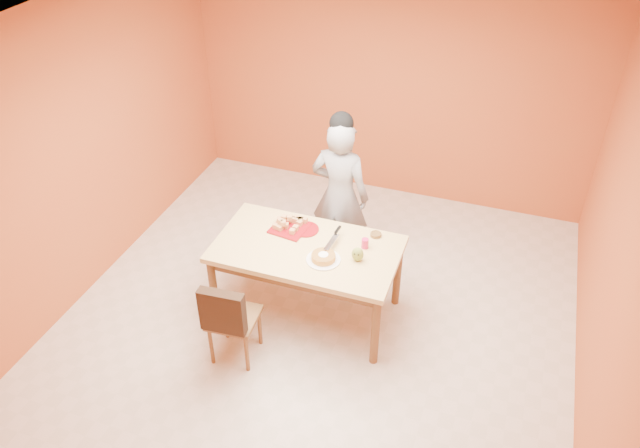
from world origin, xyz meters
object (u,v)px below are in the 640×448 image
(dining_table, at_px, (307,255))
(egg_ornament, at_px, (358,254))
(red_dinner_plate, at_px, (306,229))
(sponge_cake, at_px, (323,257))
(dining_chair, at_px, (233,317))
(magenta_glass, at_px, (365,243))
(pastry_platter, at_px, (290,228))
(person, at_px, (340,195))
(checker_tin, at_px, (376,235))

(dining_table, distance_m, egg_ornament, 0.49)
(red_dinner_plate, relative_size, sponge_cake, 1.16)
(dining_chair, height_order, magenta_glass, dining_chair)
(dining_table, relative_size, pastry_platter, 5.24)
(sponge_cake, bearing_deg, egg_ornament, 19.18)
(dining_chair, bearing_deg, dining_table, 56.55)
(dining_table, relative_size, sponge_cake, 7.82)
(dining_table, distance_m, sponge_cake, 0.27)
(red_dinner_plate, bearing_deg, sponge_cake, -50.70)
(dining_chair, relative_size, red_dinner_plate, 3.58)
(person, distance_m, sponge_cake, 0.96)
(egg_ornament, bearing_deg, dining_table, -175.12)
(sponge_cake, height_order, egg_ornament, egg_ornament)
(dining_chair, bearing_deg, sponge_cake, 40.29)
(dining_table, relative_size, red_dinner_plate, 6.71)
(dining_table, relative_size, person, 1.01)
(dining_table, distance_m, checker_tin, 0.64)
(pastry_platter, distance_m, egg_ornament, 0.74)
(egg_ornament, relative_size, magenta_glass, 1.47)
(pastry_platter, xyz_separation_m, red_dinner_plate, (0.14, 0.03, -0.00))
(checker_tin, bearing_deg, magenta_glass, -103.47)
(magenta_glass, bearing_deg, pastry_platter, 176.67)
(dining_table, distance_m, dining_chair, 0.84)
(red_dinner_plate, bearing_deg, dining_chair, -107.86)
(magenta_glass, height_order, checker_tin, magenta_glass)
(person, distance_m, red_dinner_plate, 0.61)
(dining_chair, bearing_deg, checker_tin, 44.88)
(pastry_platter, bearing_deg, egg_ornament, -18.29)
(red_dinner_plate, xyz_separation_m, magenta_glass, (0.57, -0.07, 0.04))
(red_dinner_plate, height_order, egg_ornament, egg_ornament)
(egg_ornament, distance_m, checker_tin, 0.39)
(red_dinner_plate, bearing_deg, dining_table, -67.37)
(red_dinner_plate, bearing_deg, pastry_platter, -167.93)
(person, height_order, egg_ornament, person)
(pastry_platter, height_order, red_dinner_plate, pastry_platter)
(magenta_glass, xyz_separation_m, checker_tin, (0.05, 0.19, -0.03))
(egg_ornament, bearing_deg, magenta_glass, 95.61)
(red_dinner_plate, distance_m, egg_ornament, 0.62)
(dining_chair, height_order, red_dinner_plate, dining_chair)
(magenta_glass, bearing_deg, sponge_cake, -134.63)
(person, relative_size, sponge_cake, 7.76)
(dining_table, bearing_deg, magenta_glass, 18.41)
(magenta_glass, bearing_deg, red_dinner_plate, 172.88)
(red_dinner_plate, bearing_deg, egg_ornament, -25.01)
(checker_tin, bearing_deg, dining_chair, -131.06)
(person, bearing_deg, pastry_platter, 69.72)
(dining_table, bearing_deg, red_dinner_plate, 112.63)
(red_dinner_plate, bearing_deg, checker_tin, 11.01)
(checker_tin, bearing_deg, pastry_platter, -168.79)
(pastry_platter, xyz_separation_m, egg_ornament, (0.70, -0.23, 0.06))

